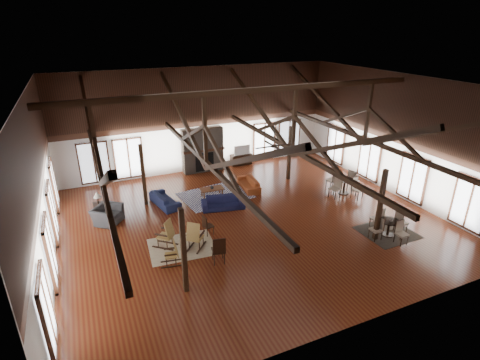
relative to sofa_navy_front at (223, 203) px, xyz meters
name	(u,v)px	position (x,y,z in m)	size (l,w,h in m)	color
floor	(251,220)	(0.71, -1.57, -0.29)	(16.00, 16.00, 0.00)	#5D2A13
ceiling	(252,84)	(0.71, -1.57, 5.71)	(16.00, 14.00, 0.02)	black
wall_back	(200,120)	(0.71, 5.43, 2.71)	(16.00, 0.02, 6.00)	silver
wall_front	(366,238)	(0.71, -8.57, 2.71)	(16.00, 0.02, 6.00)	silver
wall_left	(39,188)	(-7.29, -1.57, 2.71)	(0.02, 14.00, 6.00)	silver
wall_right	(396,136)	(8.71, -1.57, 2.71)	(0.02, 14.00, 6.00)	silver
roof_truss	(252,133)	(0.71, -1.57, 3.73)	(15.60, 14.07, 3.14)	black
post_grid	(251,189)	(0.71, -1.57, 1.23)	(8.16, 7.16, 3.05)	black
fireplace	(203,150)	(0.71, 5.10, 0.99)	(2.50, 0.69, 2.60)	brown
ceiling_fan	(274,145)	(1.21, -2.57, 3.44)	(1.60, 1.60, 0.75)	black
sofa_navy_front	(223,203)	(0.00, 0.00, 0.00)	(2.02, 0.79, 0.59)	#141638
sofa_navy_left	(165,199)	(-2.46, 1.46, 0.00)	(0.79, 2.03, 0.59)	#151B3B
sofa_orange	(249,184)	(2.10, 1.62, -0.01)	(0.75, 1.92, 0.56)	brown
coffee_table	(212,189)	(-0.03, 1.48, 0.09)	(1.17, 0.61, 0.44)	brown
vase	(212,187)	(-0.05, 1.41, 0.25)	(0.19, 0.19, 0.19)	#B2B2B2
armchair	(107,215)	(-5.18, 0.76, 0.09)	(1.17, 1.02, 0.76)	#2F2F31
side_table_lamp	(99,207)	(-5.46, 1.52, 0.17)	(0.48, 0.48, 1.23)	black
rocking_chair_a	(167,234)	(-3.22, -2.23, 0.26)	(1.01, 0.96, 1.18)	olive
rocking_chair_b	(195,236)	(-2.27, -2.82, 0.26)	(0.96, 1.02, 1.19)	olive
rocking_chair_c	(173,253)	(-3.29, -3.46, 0.17)	(0.83, 0.54, 0.99)	olive
side_chair_a	(207,224)	(-1.51, -2.01, 0.22)	(0.44, 0.44, 0.88)	black
side_chair_b	(219,249)	(-1.76, -4.11, 0.35)	(0.54, 0.54, 1.11)	black
cafe_table_near	(389,225)	(5.38, -5.06, 0.19)	(1.84, 1.84, 0.96)	black
cafe_table_far	(344,184)	(6.35, -0.94, 0.25)	(2.13, 2.13, 1.09)	black
cup_near	(391,221)	(5.37, -5.14, 0.44)	(0.12, 0.12, 0.09)	#B2B2B2
cup_far	(346,178)	(6.45, -0.91, 0.54)	(0.13, 0.13, 0.10)	#B2B2B2
tv_console	(241,159)	(3.22, 5.18, 0.03)	(1.32, 0.49, 0.66)	black
television	(241,150)	(3.24, 5.18, 0.66)	(1.03, 0.14, 0.60)	#B2B2B2
rug_tan	(182,247)	(-2.72, -2.48, -0.29)	(2.54, 2.00, 0.01)	tan
rug_navy	(215,195)	(0.15, 1.49, -0.29)	(3.39, 2.54, 0.01)	#1C1B4D
rug_dark	(387,232)	(5.54, -4.89, -0.29)	(2.14, 1.94, 0.01)	black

